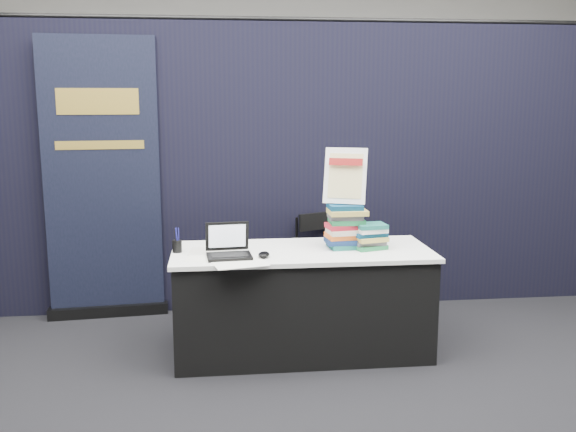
{
  "coord_description": "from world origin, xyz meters",
  "views": [
    {
      "loc": [
        -0.59,
        -3.76,
        1.8
      ],
      "look_at": [
        -0.1,
        0.55,
        0.99
      ],
      "focal_mm": 40.0,
      "sensor_mm": 36.0,
      "label": 1
    }
  ],
  "objects_px": {
    "display_table": "(302,301)",
    "info_sign": "(345,176)",
    "book_stack_short": "(370,236)",
    "stacking_chair": "(320,260)",
    "pullup_banner": "(103,196)",
    "laptop": "(229,249)",
    "book_stack_tall": "(345,226)"
  },
  "relations": [
    {
      "from": "info_sign",
      "to": "book_stack_short",
      "type": "bearing_deg",
      "value": -7.2
    },
    {
      "from": "laptop",
      "to": "book_stack_short",
      "type": "relative_size",
      "value": 1.3
    },
    {
      "from": "pullup_banner",
      "to": "book_stack_short",
      "type": "bearing_deg",
      "value": -31.1
    },
    {
      "from": "display_table",
      "to": "laptop",
      "type": "height_order",
      "value": "laptop"
    },
    {
      "from": "stacking_chair",
      "to": "pullup_banner",
      "type": "bearing_deg",
      "value": 151.97
    },
    {
      "from": "laptop",
      "to": "book_stack_short",
      "type": "bearing_deg",
      "value": 2.31
    },
    {
      "from": "book_stack_tall",
      "to": "info_sign",
      "type": "bearing_deg",
      "value": 90.0
    },
    {
      "from": "book_stack_short",
      "to": "pullup_banner",
      "type": "height_order",
      "value": "pullup_banner"
    },
    {
      "from": "display_table",
      "to": "book_stack_tall",
      "type": "bearing_deg",
      "value": 6.41
    },
    {
      "from": "book_stack_short",
      "to": "stacking_chair",
      "type": "distance_m",
      "value": 0.93
    },
    {
      "from": "pullup_banner",
      "to": "display_table",
      "type": "bearing_deg",
      "value": -37.26
    },
    {
      "from": "info_sign",
      "to": "pullup_banner",
      "type": "relative_size",
      "value": 0.18
    },
    {
      "from": "display_table",
      "to": "info_sign",
      "type": "relative_size",
      "value": 4.46
    },
    {
      "from": "book_stack_tall",
      "to": "stacking_chair",
      "type": "distance_m",
      "value": 0.88
    },
    {
      "from": "display_table",
      "to": "stacking_chair",
      "type": "height_order",
      "value": "stacking_chair"
    },
    {
      "from": "laptop",
      "to": "pullup_banner",
      "type": "xyz_separation_m",
      "value": [
        -0.99,
        1.09,
        0.21
      ]
    },
    {
      "from": "pullup_banner",
      "to": "book_stack_tall",
      "type": "bearing_deg",
      "value": -31.68
    },
    {
      "from": "info_sign",
      "to": "stacking_chair",
      "type": "height_order",
      "value": "info_sign"
    },
    {
      "from": "display_table",
      "to": "pullup_banner",
      "type": "xyz_separation_m",
      "value": [
        -1.5,
        0.95,
        0.63
      ]
    },
    {
      "from": "display_table",
      "to": "stacking_chair",
      "type": "distance_m",
      "value": 0.85
    },
    {
      "from": "display_table",
      "to": "info_sign",
      "type": "xyz_separation_m",
      "value": [
        0.31,
        0.07,
        0.88
      ]
    },
    {
      "from": "info_sign",
      "to": "pullup_banner",
      "type": "bearing_deg",
      "value": 175.14
    },
    {
      "from": "laptop",
      "to": "book_stack_short",
      "type": "height_order",
      "value": "laptop"
    },
    {
      "from": "display_table",
      "to": "book_stack_short",
      "type": "bearing_deg",
      "value": -2.84
    },
    {
      "from": "book_stack_tall",
      "to": "pullup_banner",
      "type": "bearing_deg",
      "value": 153.23
    },
    {
      "from": "book_stack_tall",
      "to": "info_sign",
      "type": "relative_size",
      "value": 0.76
    },
    {
      "from": "laptop",
      "to": "info_sign",
      "type": "relative_size",
      "value": 0.76
    },
    {
      "from": "display_table",
      "to": "pullup_banner",
      "type": "height_order",
      "value": "pullup_banner"
    },
    {
      "from": "book_stack_short",
      "to": "pullup_banner",
      "type": "xyz_separation_m",
      "value": [
        -1.97,
        0.97,
        0.17
      ]
    },
    {
      "from": "stacking_chair",
      "to": "display_table",
      "type": "bearing_deg",
      "value": -131.52
    },
    {
      "from": "pullup_banner",
      "to": "info_sign",
      "type": "bearing_deg",
      "value": -30.9
    },
    {
      "from": "book_stack_tall",
      "to": "book_stack_short",
      "type": "bearing_deg",
      "value": -19.54
    }
  ]
}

